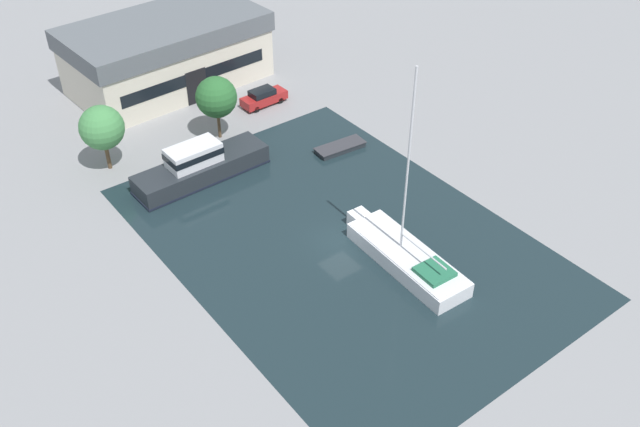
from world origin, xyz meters
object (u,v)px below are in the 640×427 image
at_px(quay_tree_by_water, 102,128).
at_px(small_dinghy, 340,147).
at_px(warehouse_building, 167,53).
at_px(sailboat_moored, 406,256).
at_px(parked_car, 264,97).
at_px(motor_cruiser, 200,166).
at_px(quay_tree_near_building, 216,97).

height_order(quay_tree_by_water, small_dinghy, quay_tree_by_water).
distance_m(warehouse_building, sailboat_moored, 35.11).
xyz_separation_m(warehouse_building, parked_car, (5.12, -9.40, -2.57)).
distance_m(sailboat_moored, motor_cruiser, 19.27).
relative_size(warehouse_building, parked_car, 4.27).
distance_m(quay_tree_near_building, sailboat_moored, 23.29).
bearing_deg(small_dinghy, sailboat_moored, -16.69).
bearing_deg(quay_tree_near_building, sailboat_moored, -86.38).
bearing_deg(quay_tree_by_water, quay_tree_near_building, -7.42).
bearing_deg(motor_cruiser, quay_tree_by_water, 40.30).
height_order(sailboat_moored, motor_cruiser, sailboat_moored).
distance_m(parked_car, sailboat_moored, 26.10).
xyz_separation_m(quay_tree_near_building, quay_tree_by_water, (-10.06, 1.31, -0.09)).
bearing_deg(sailboat_moored, small_dinghy, 70.90).
relative_size(sailboat_moored, motor_cruiser, 1.30).
xyz_separation_m(warehouse_building, quay_tree_by_water, (-11.45, -10.69, 0.52)).
bearing_deg(quay_tree_by_water, small_dinghy, -29.06).
height_order(quay_tree_by_water, parked_car, quay_tree_by_water).
distance_m(quay_tree_by_water, sailboat_moored, 27.09).
height_order(motor_cruiser, small_dinghy, motor_cruiser).
distance_m(parked_car, small_dinghy, 10.96).
distance_m(quay_tree_near_building, small_dinghy, 11.68).
distance_m(warehouse_building, motor_cruiser, 17.95).
xyz_separation_m(sailboat_moored, motor_cruiser, (-6.15, 18.26, 0.46)).
relative_size(warehouse_building, quay_tree_by_water, 3.41).
bearing_deg(sailboat_moored, quay_tree_near_building, 96.16).
distance_m(quay_tree_by_water, motor_cruiser, 8.54).
relative_size(warehouse_building, quay_tree_near_building, 3.37).
bearing_deg(quay_tree_by_water, motor_cruiser, -48.47).
relative_size(quay_tree_by_water, motor_cruiser, 0.50).
relative_size(quay_tree_by_water, parked_car, 1.25).
relative_size(quay_tree_by_water, sailboat_moored, 0.38).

